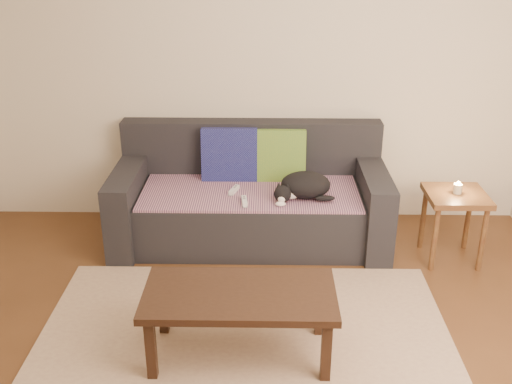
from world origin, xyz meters
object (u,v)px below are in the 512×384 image
at_px(cat, 304,186).
at_px(side_table, 455,205).
at_px(wii_remote_b, 244,201).
at_px(wii_remote_a, 234,190).
at_px(coffee_table, 240,300).
at_px(sofa, 251,201).

bearing_deg(cat, side_table, -1.94).
bearing_deg(cat, wii_remote_b, -162.00).
height_order(wii_remote_a, coffee_table, wii_remote_a).
height_order(sofa, wii_remote_a, sofa).
xyz_separation_m(cat, wii_remote_a, (-0.52, 0.10, -0.08)).
height_order(cat, side_table, cat).
height_order(cat, wii_remote_a, cat).
distance_m(wii_remote_b, coffee_table, 1.17).
distance_m(wii_remote_b, side_table, 1.54).
xyz_separation_m(wii_remote_b, side_table, (1.54, -0.01, -0.01)).
bearing_deg(cat, wii_remote_a, 173.22).
bearing_deg(coffee_table, wii_remote_a, 94.17).
relative_size(sofa, side_table, 3.93).
bearing_deg(sofa, wii_remote_b, -96.32).
height_order(wii_remote_a, side_table, side_table).
distance_m(cat, coffee_table, 1.36).
height_order(wii_remote_a, wii_remote_b, same).
height_order(sofa, coffee_table, sofa).
height_order(wii_remote_b, coffee_table, wii_remote_b).
height_order(wii_remote_b, side_table, side_table).
distance_m(wii_remote_a, wii_remote_b, 0.23).
xyz_separation_m(wii_remote_a, side_table, (1.62, -0.22, -0.01)).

